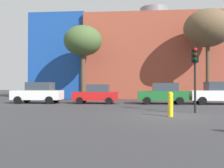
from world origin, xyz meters
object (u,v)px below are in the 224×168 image
at_px(parked_car_3, 217,93).
at_px(parked_car_0, 38,93).
at_px(traffic_light_island, 195,64).
at_px(bollard_yellow_0, 171,105).
at_px(parked_car_2, 163,94).
at_px(bare_tree_0, 208,28).
at_px(bollard_yellow_1, 170,102).
at_px(parked_car_1, 96,94).
at_px(bare_tree_1, 83,41).

bearing_deg(parked_car_3, parked_car_0, -0.00).
distance_m(traffic_light_island, bollard_yellow_0, 3.30).
relative_size(parked_car_2, bollard_yellow_0, 3.53).
xyz_separation_m(bare_tree_0, bollard_yellow_1, (-5.65, -12.24, -7.00)).
xyz_separation_m(parked_car_1, traffic_light_island, (6.69, -7.32, 1.91)).
bearing_deg(bollard_yellow_0, traffic_light_island, 49.17).
relative_size(bare_tree_0, bollard_yellow_1, 8.17).
relative_size(parked_car_3, bare_tree_1, 0.53).
xyz_separation_m(bare_tree_0, bollard_yellow_0, (-5.94, -14.45, -7.01)).
bearing_deg(parked_car_3, parked_car_2, -0.00).
bearing_deg(parked_car_0, bollard_yellow_0, 138.16).
distance_m(parked_car_2, bollard_yellow_1, 7.02).
relative_size(parked_car_1, parked_car_3, 0.88).
bearing_deg(parked_car_3, bollard_yellow_1, 55.01).
bearing_deg(traffic_light_island, parked_car_3, 157.41).
height_order(bare_tree_1, bollard_yellow_0, bare_tree_1).
bearing_deg(bollard_yellow_0, parked_car_2, 85.69).
distance_m(parked_car_0, bare_tree_1, 8.23).
bearing_deg(parked_car_1, bollard_yellow_1, 127.39).
height_order(parked_car_3, bollard_yellow_0, parked_car_3).
relative_size(parked_car_2, parked_car_3, 0.95).
bearing_deg(bare_tree_1, parked_car_0, -118.87).
relative_size(bare_tree_1, bollard_yellow_1, 6.96).
height_order(parked_car_2, bare_tree_0, bare_tree_0).
bearing_deg(bollard_yellow_1, parked_car_0, 146.51).
distance_m(parked_car_0, parked_car_3, 15.49).
bearing_deg(bare_tree_0, parked_car_1, -154.52).
bearing_deg(traffic_light_island, parked_car_0, -118.18).
bearing_deg(parked_car_1, bollard_yellow_0, 118.76).
bearing_deg(parked_car_2, traffic_light_island, 97.32).
relative_size(parked_car_0, bare_tree_0, 0.45).
xyz_separation_m(parked_car_2, bollard_yellow_0, (-0.69, -9.21, -0.31)).
distance_m(parked_car_1, traffic_light_island, 10.10).
distance_m(traffic_light_island, bare_tree_0, 14.14).
bearing_deg(traffic_light_island, bare_tree_1, -141.30).
bearing_deg(parked_car_1, bare_tree_1, -66.83).
height_order(traffic_light_island, bare_tree_1, bare_tree_1).
height_order(bare_tree_0, bollard_yellow_0, bare_tree_0).
bearing_deg(parked_car_1, parked_car_2, -180.00).
relative_size(parked_car_3, bollard_yellow_1, 3.71).
distance_m(parked_car_2, bare_tree_0, 10.00).
xyz_separation_m(parked_car_1, bare_tree_1, (-2.29, 5.35, 5.62)).
bearing_deg(parked_car_2, parked_car_3, 180.00).
height_order(bare_tree_0, bollard_yellow_1, bare_tree_0).
bearing_deg(bare_tree_1, bollard_yellow_0, -63.23).
bearing_deg(bollard_yellow_1, bollard_yellow_0, -97.66).
bearing_deg(bare_tree_1, parked_car_3, -23.08).
height_order(parked_car_0, parked_car_1, parked_car_0).
xyz_separation_m(parked_car_2, bare_tree_0, (5.25, 5.24, 6.70)).
height_order(parked_car_0, parked_car_2, parked_car_0).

